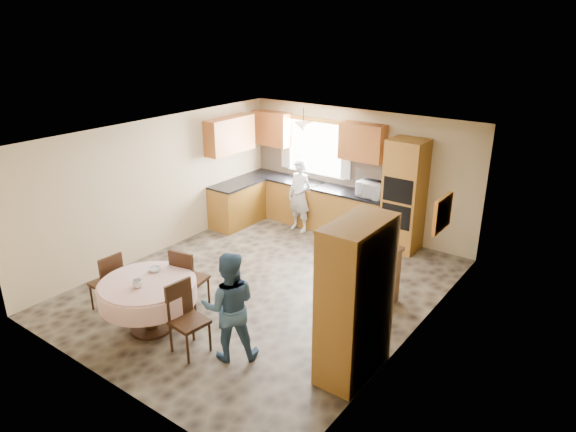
# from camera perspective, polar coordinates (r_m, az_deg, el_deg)

# --- Properties ---
(floor) EXTENTS (5.00, 6.00, 0.01)m
(floor) POSITION_cam_1_polar(r_m,az_deg,el_deg) (8.55, -2.46, -7.76)
(floor) COLOR #6E624D
(floor) RESTS_ON ground
(ceiling) EXTENTS (5.00, 6.00, 0.01)m
(ceiling) POSITION_cam_1_polar(r_m,az_deg,el_deg) (7.67, -2.76, 8.84)
(ceiling) COLOR white
(ceiling) RESTS_ON wall_back
(wall_back) EXTENTS (5.00, 0.02, 2.50)m
(wall_back) POSITION_cam_1_polar(r_m,az_deg,el_deg) (10.41, 7.80, 4.87)
(wall_back) COLOR tan
(wall_back) RESTS_ON floor
(wall_front) EXTENTS (5.00, 0.02, 2.50)m
(wall_front) POSITION_cam_1_polar(r_m,az_deg,el_deg) (6.20, -20.35, -7.97)
(wall_front) COLOR tan
(wall_front) RESTS_ON floor
(wall_left) EXTENTS (0.02, 6.00, 2.50)m
(wall_left) POSITION_cam_1_polar(r_m,az_deg,el_deg) (9.71, -14.23, 3.21)
(wall_left) COLOR tan
(wall_left) RESTS_ON floor
(wall_right) EXTENTS (0.02, 6.00, 2.50)m
(wall_right) POSITION_cam_1_polar(r_m,az_deg,el_deg) (6.86, 13.99, -4.35)
(wall_right) COLOR tan
(wall_right) RESTS_ON floor
(window) EXTENTS (1.40, 0.03, 1.10)m
(window) POSITION_cam_1_polar(r_m,az_deg,el_deg) (10.79, 3.15, 7.54)
(window) COLOR white
(window) RESTS_ON wall_back
(curtain_left) EXTENTS (0.22, 0.02, 1.15)m
(curtain_left) POSITION_cam_1_polar(r_m,az_deg,el_deg) (11.16, -0.24, 8.28)
(curtain_left) COLOR white
(curtain_left) RESTS_ON wall_back
(curtain_right) EXTENTS (0.22, 0.02, 1.15)m
(curtain_right) POSITION_cam_1_polar(r_m,az_deg,el_deg) (10.36, 6.50, 7.15)
(curtain_right) COLOR white
(curtain_right) RESTS_ON wall_back
(base_cab_back) EXTENTS (3.30, 0.60, 0.88)m
(base_cab_back) POSITION_cam_1_polar(r_m,az_deg,el_deg) (10.82, 2.88, 1.17)
(base_cab_back) COLOR #D08937
(base_cab_back) RESTS_ON floor
(counter_back) EXTENTS (3.30, 0.64, 0.04)m
(counter_back) POSITION_cam_1_polar(r_m,az_deg,el_deg) (10.68, 2.93, 3.49)
(counter_back) COLOR black
(counter_back) RESTS_ON base_cab_back
(base_cab_left) EXTENTS (0.60, 1.20, 0.88)m
(base_cab_left) POSITION_cam_1_polar(r_m,az_deg,el_deg) (10.93, -5.65, 1.29)
(base_cab_left) COLOR #D08937
(base_cab_left) RESTS_ON floor
(counter_left) EXTENTS (0.64, 1.20, 0.04)m
(counter_left) POSITION_cam_1_polar(r_m,az_deg,el_deg) (10.78, -5.74, 3.59)
(counter_left) COLOR black
(counter_left) RESTS_ON base_cab_left
(backsplash) EXTENTS (3.30, 0.02, 0.55)m
(backsplash) POSITION_cam_1_polar(r_m,az_deg,el_deg) (10.83, 3.81, 5.27)
(backsplash) COLOR tan
(backsplash) RESTS_ON wall_back
(wall_cab_left) EXTENTS (0.85, 0.33, 0.72)m
(wall_cab_left) POSITION_cam_1_polar(r_m,az_deg,el_deg) (11.21, -1.79, 9.69)
(wall_cab_left) COLOR #C97332
(wall_cab_left) RESTS_ON wall_back
(wall_cab_right) EXTENTS (0.90, 0.33, 0.72)m
(wall_cab_right) POSITION_cam_1_polar(r_m,az_deg,el_deg) (10.03, 8.28, 8.13)
(wall_cab_right) COLOR #C97332
(wall_cab_right) RESTS_ON wall_back
(wall_cab_side) EXTENTS (0.33, 1.20, 0.72)m
(wall_cab_side) POSITION_cam_1_polar(r_m,az_deg,el_deg) (10.62, -6.49, 8.92)
(wall_cab_side) COLOR #C97332
(wall_cab_side) RESTS_ON wall_left
(oven_tower) EXTENTS (0.66, 0.62, 2.12)m
(oven_tower) POSITION_cam_1_polar(r_m,az_deg,el_deg) (9.72, 12.80, 2.19)
(oven_tower) COLOR #D08937
(oven_tower) RESTS_ON floor
(oven_upper) EXTENTS (0.56, 0.01, 0.45)m
(oven_upper) POSITION_cam_1_polar(r_m,az_deg,el_deg) (9.39, 12.10, 2.79)
(oven_upper) COLOR black
(oven_upper) RESTS_ON oven_tower
(oven_lower) EXTENTS (0.56, 0.01, 0.45)m
(oven_lower) POSITION_cam_1_polar(r_m,az_deg,el_deg) (9.55, 11.88, -0.06)
(oven_lower) COLOR black
(oven_lower) RESTS_ON oven_tower
(pendant) EXTENTS (0.36, 0.36, 0.18)m
(pendant) POSITION_cam_1_polar(r_m,az_deg,el_deg) (10.29, 1.73, 9.86)
(pendant) COLOR beige
(pendant) RESTS_ON ceiling
(sideboard) EXTENTS (1.23, 0.54, 0.86)m
(sideboard) POSITION_cam_1_polar(r_m,az_deg,el_deg) (8.16, 8.03, -6.03)
(sideboard) COLOR #3C2310
(sideboard) RESTS_ON floor
(space_heater) EXTENTS (0.46, 0.34, 0.61)m
(space_heater) POSITION_cam_1_polar(r_m,az_deg,el_deg) (8.08, 9.14, -7.40)
(space_heater) COLOR black
(space_heater) RESTS_ON floor
(cupboard) EXTENTS (0.53, 1.05, 2.01)m
(cupboard) POSITION_cam_1_polar(r_m,az_deg,el_deg) (6.22, 7.50, -9.24)
(cupboard) COLOR #D08937
(cupboard) RESTS_ON floor
(dining_table) EXTENTS (1.34, 1.34, 0.76)m
(dining_table) POSITION_cam_1_polar(r_m,az_deg,el_deg) (7.41, -15.30, -8.17)
(dining_table) COLOR #3C2310
(dining_table) RESTS_ON floor
(chair_left) EXTENTS (0.41, 0.41, 0.93)m
(chair_left) POSITION_cam_1_polar(r_m,az_deg,el_deg) (8.09, -19.28, -6.72)
(chair_left) COLOR #3C2310
(chair_left) RESTS_ON floor
(chair_back) EXTENTS (0.51, 0.51, 1.00)m
(chair_back) POSITION_cam_1_polar(r_m,az_deg,el_deg) (7.79, -11.17, -6.63)
(chair_back) COLOR #3C2310
(chair_back) RESTS_ON floor
(chair_right) EXTENTS (0.46, 0.46, 0.97)m
(chair_right) POSITION_cam_1_polar(r_m,az_deg,el_deg) (6.92, -11.38, -10.64)
(chair_right) COLOR #3C2310
(chair_right) RESTS_ON floor
(framed_picture) EXTENTS (0.06, 0.62, 0.51)m
(framed_picture) POSITION_cam_1_polar(r_m,az_deg,el_deg) (7.61, 16.80, 0.29)
(framed_picture) COLOR gold
(framed_picture) RESTS_ON wall_right
(microwave) EXTENTS (0.55, 0.38, 0.30)m
(microwave) POSITION_cam_1_polar(r_m,az_deg,el_deg) (9.94, 9.31, 2.92)
(microwave) COLOR silver
(microwave) RESTS_ON counter_back
(person_sink) EXTENTS (0.58, 0.41, 1.50)m
(person_sink) POSITION_cam_1_polar(r_m,az_deg,el_deg) (10.46, 1.30, 2.26)
(person_sink) COLOR silver
(person_sink) RESTS_ON floor
(person_dining) EXTENTS (0.91, 0.89, 1.47)m
(person_dining) POSITION_cam_1_polar(r_m,az_deg,el_deg) (6.60, -6.54, -9.94)
(person_dining) COLOR #355475
(person_dining) RESTS_ON floor
(bowl_sideboard) EXTENTS (0.25, 0.25, 0.05)m
(bowl_sideboard) POSITION_cam_1_polar(r_m,az_deg,el_deg) (8.10, 6.26, -2.57)
(bowl_sideboard) COLOR #B2B2B2
(bowl_sideboard) RESTS_ON sideboard
(bottle_sideboard) EXTENTS (0.15, 0.15, 0.31)m
(bottle_sideboard) POSITION_cam_1_polar(r_m,az_deg,el_deg) (7.75, 10.94, -2.94)
(bottle_sideboard) COLOR silver
(bottle_sideboard) RESTS_ON sideboard
(cup_table) EXTENTS (0.15, 0.15, 0.11)m
(cup_table) POSITION_cam_1_polar(r_m,az_deg,el_deg) (7.19, -16.39, -7.23)
(cup_table) COLOR #B2B2B2
(cup_table) RESTS_ON dining_table
(bowl_table) EXTENTS (0.22, 0.22, 0.06)m
(bowl_table) POSITION_cam_1_polar(r_m,az_deg,el_deg) (7.57, -14.59, -5.77)
(bowl_table) COLOR #B2B2B2
(bowl_table) RESTS_ON dining_table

